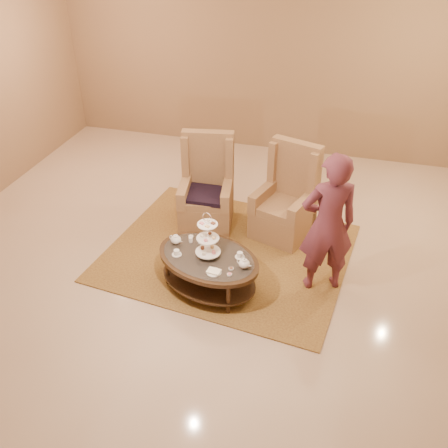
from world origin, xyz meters
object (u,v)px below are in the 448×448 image
(armchair_left, at_px, (207,195))
(person, at_px, (328,225))
(tea_table, at_px, (208,262))
(armchair_right, at_px, (286,205))

(armchair_left, relative_size, person, 0.75)
(tea_table, xyz_separation_m, armchair_right, (0.70, 1.49, 0.05))
(tea_table, height_order, person, person)
(armchair_right, xyz_separation_m, person, (0.63, -1.07, 0.46))
(armchair_left, distance_m, armchair_right, 1.16)
(tea_table, distance_m, armchair_right, 1.64)
(armchair_right, bearing_deg, armchair_left, -159.67)
(tea_table, height_order, armchair_right, armchair_right)
(tea_table, relative_size, armchair_left, 1.14)
(armchair_right, relative_size, person, 0.73)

